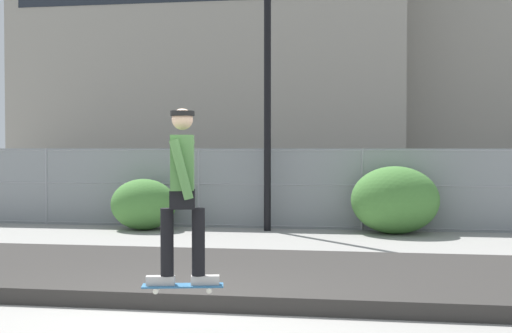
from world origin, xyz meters
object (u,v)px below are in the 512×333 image
at_px(skateboard, 183,286).
at_px(parked_car_mid, 354,186).
at_px(shrub_left, 143,204).
at_px(street_lamp, 267,29).
at_px(skater, 183,185).
at_px(parked_car_near, 121,184).
at_px(shrub_center, 395,200).

bearing_deg(skateboard, parked_car_mid, 83.59).
bearing_deg(shrub_left, street_lamp, 6.31).
xyz_separation_m(street_lamp, shrub_left, (-2.80, -0.31, -3.95)).
height_order(skater, parked_car_near, skater).
bearing_deg(shrub_left, parked_car_mid, 38.61).
height_order(street_lamp, shrub_left, street_lamp).
height_order(skater, shrub_left, skater).
height_order(skater, parked_car_mid, skater).
relative_size(skateboard, parked_car_mid, 0.19).
xyz_separation_m(skater, parked_car_mid, (1.37, 12.24, -0.67)).
relative_size(street_lamp, parked_car_near, 1.62).
height_order(street_lamp, shrub_center, street_lamp).
height_order(skateboard, parked_car_near, parked_car_near).
bearing_deg(skateboard, street_lamp, 93.01).
bearing_deg(parked_car_near, street_lamp, -34.13).
xyz_separation_m(skateboard, parked_car_mid, (1.37, 12.24, 0.33)).
height_order(shrub_left, shrub_center, shrub_center).
distance_m(skater, shrub_left, 9.19).
xyz_separation_m(parked_car_mid, shrub_center, (0.97, -3.52, -0.10)).
bearing_deg(street_lamp, skater, -86.99).
height_order(skateboard, parked_car_mid, parked_car_mid).
xyz_separation_m(street_lamp, parked_car_near, (-4.60, 3.12, -3.69)).
bearing_deg(street_lamp, parked_car_near, 145.87).
bearing_deg(street_lamp, skateboard, -86.99).
relative_size(street_lamp, shrub_center, 3.87).
xyz_separation_m(skater, street_lamp, (-0.46, 8.85, 3.02)).
xyz_separation_m(parked_car_near, shrub_left, (1.80, -3.43, -0.26)).
bearing_deg(street_lamp, shrub_left, -173.69).
distance_m(parked_car_near, parked_car_mid, 6.45).
relative_size(skater, parked_car_near, 0.38).
relative_size(parked_car_mid, shrub_center, 2.34).
xyz_separation_m(parked_car_near, parked_car_mid, (6.44, 0.28, 0.00)).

